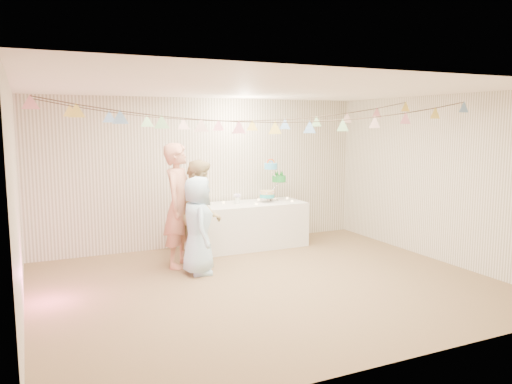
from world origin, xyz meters
name	(u,v)px	position (x,y,z in m)	size (l,w,h in m)	color
floor	(267,284)	(0.00, 0.00, 0.00)	(6.00, 6.00, 0.00)	brown
ceiling	(268,89)	(0.00, 0.00, 2.60)	(6.00, 6.00, 0.00)	white
back_wall	(205,172)	(0.00, 2.50, 1.30)	(6.00, 6.00, 0.00)	silver
front_wall	(395,223)	(0.00, -2.50, 1.30)	(6.00, 6.00, 0.00)	silver
left_wall	(16,204)	(-3.00, 0.00, 1.30)	(5.00, 5.00, 0.00)	silver
right_wall	(439,179)	(3.00, 0.00, 1.30)	(5.00, 5.00, 0.00)	silver
table	(246,225)	(0.57, 2.01, 0.39)	(2.07, 0.83, 0.78)	white
cake_stand	(273,183)	(1.12, 2.06, 1.10)	(0.63, 0.37, 0.71)	silver
cake_bottom	(267,199)	(0.97, 2.00, 0.84)	(0.31, 0.31, 0.15)	teal
cake_middle	(279,182)	(1.30, 2.15, 1.11)	(0.27, 0.27, 0.22)	#1E8B33
cake_top_tier	(271,168)	(1.06, 2.03, 1.38)	(0.25, 0.25, 0.19)	#45A5D9
platter	(214,207)	(-0.03, 1.96, 0.76)	(0.37, 0.37, 0.02)	white
posy	(237,200)	(0.42, 2.06, 0.84)	(0.16, 0.16, 0.18)	white
person_adult_a	(179,205)	(-0.82, 1.35, 0.94)	(0.68, 0.45, 1.87)	tan
person_adult_b	(201,213)	(-0.51, 1.29, 0.81)	(0.79, 0.61, 1.62)	tan
person_child	(198,225)	(-0.69, 0.86, 0.71)	(0.69, 0.45, 1.42)	#ADD7F5
bunting_back	(235,111)	(0.00, 1.10, 2.35)	(5.60, 1.10, 0.40)	pink
bunting_front	(275,111)	(0.00, -0.20, 2.32)	(5.60, 0.90, 0.36)	#72A5E5
tealight_0	(205,207)	(-0.23, 1.86, 0.79)	(0.04, 0.04, 0.03)	#FFD88C
tealight_1	(223,202)	(0.22, 2.19, 0.79)	(0.04, 0.04, 0.03)	#FFD88C
tealight_2	(256,204)	(0.67, 1.79, 0.79)	(0.04, 0.04, 0.03)	#FFD88C
tealight_3	(259,200)	(0.92, 2.23, 0.79)	(0.04, 0.04, 0.03)	#FFD88C
tealight_4	(292,201)	(1.39, 1.83, 0.79)	(0.04, 0.04, 0.03)	#FFD88C
tealight_5	(287,198)	(1.47, 2.16, 0.79)	(0.04, 0.04, 0.03)	#FFD88C
tealight_6	(274,198)	(1.24, 2.24, 0.79)	(0.04, 0.04, 0.03)	#FFD88C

